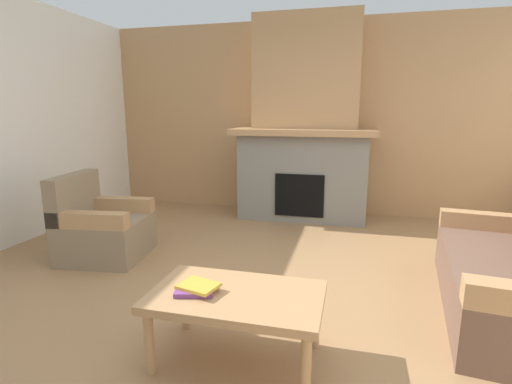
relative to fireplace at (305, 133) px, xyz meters
The scene contains 6 objects.
ground 2.87m from the fireplace, 90.00° to the right, with size 9.00×9.00×0.00m, color #9E754C.
wall_back_wood_panel 0.42m from the fireplace, 90.00° to the left, with size 6.00×0.12×2.70m, color tan.
fireplace is the anchor object (origin of this frame).
armchair 2.85m from the fireplace, 130.89° to the right, with size 0.85×0.85×0.85m.
coffee_table 3.41m from the fireplace, 89.28° to the right, with size 1.00×0.60×0.43m.
book_stack_near_edge 3.45m from the fireplace, 93.13° to the right, with size 0.27×0.23×0.05m.
Camera 1 is at (0.66, -2.67, 1.46)m, focal length 27.04 mm.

